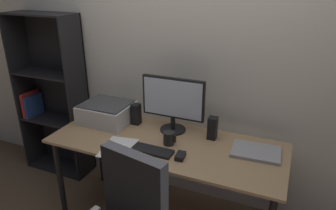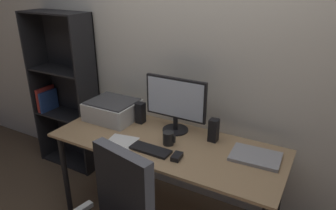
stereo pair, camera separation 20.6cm
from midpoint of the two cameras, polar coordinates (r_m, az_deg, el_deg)
back_wall at (r=2.49m, az=7.76°, el=9.62°), size 6.40×0.10×2.60m
desk at (r=2.30m, az=2.18°, el=-8.66°), size 1.70×0.67×0.74m
monitor at (r=2.32m, az=3.93°, el=0.59°), size 0.49×0.20×0.43m
keyboard at (r=2.15m, az=-0.48°, el=-8.29°), size 0.29×0.11×0.02m
mouse at (r=2.06m, az=4.54°, el=-9.53°), size 0.06×0.10×0.03m
coffee_mug at (r=2.21m, az=2.76°, el=-6.19°), size 0.10×0.08×0.10m
laptop at (r=2.18m, az=18.47°, el=-9.06°), size 0.33×0.25×0.02m
speaker_left at (r=2.51m, az=-2.77°, el=-1.50°), size 0.06×0.07×0.17m
speaker_right at (r=2.28m, az=10.97°, el=-4.64°), size 0.06×0.07×0.17m
printer at (r=2.61m, az=-7.91°, el=-0.91°), size 0.40×0.34×0.16m
paper_sheet at (r=2.23m, az=-6.58°, el=-7.37°), size 0.26×0.33×0.00m
bookshelf at (r=3.24m, az=-16.55°, el=2.18°), size 0.67×0.28×1.56m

